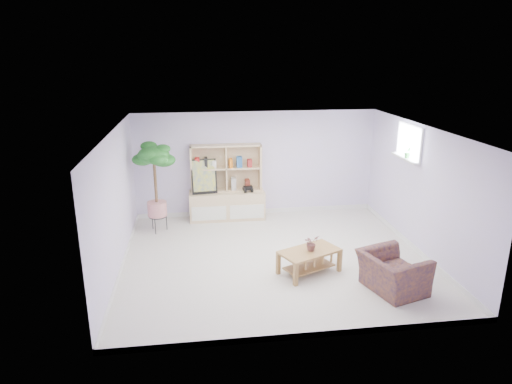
{
  "coord_description": "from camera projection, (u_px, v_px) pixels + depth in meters",
  "views": [
    {
      "loc": [
        -1.38,
        -7.59,
        3.67
      ],
      "look_at": [
        -0.28,
        0.51,
        1.14
      ],
      "focal_mm": 32.0,
      "sensor_mm": 36.0,
      "label": 1
    }
  ],
  "objects": [
    {
      "name": "toy_truck",
      "position": [
        248.0,
        189.0,
        10.27
      ],
      "size": [
        0.31,
        0.23,
        0.15
      ],
      "primitive_type": null,
      "rotation": [
        0.0,
        0.0,
        0.13
      ],
      "color": "black",
      "rests_on": "storage_unit"
    },
    {
      "name": "poster",
      "position": [
        204.0,
        177.0,
        10.07
      ],
      "size": [
        0.57,
        0.2,
        0.77
      ],
      "primitive_type": null,
      "rotation": [
        0.0,
        0.0,
        0.12
      ],
      "color": "#FFF118",
      "rests_on": "storage_unit"
    },
    {
      "name": "storage_unit",
      "position": [
        227.0,
        183.0,
        10.23
      ],
      "size": [
        1.7,
        0.57,
        1.7
      ],
      "primitive_type": null,
      "color": "#E1BC85",
      "rests_on": "floor"
    },
    {
      "name": "sill_plant",
      "position": [
        408.0,
        152.0,
        8.76
      ],
      "size": [
        0.14,
        0.13,
        0.23
      ],
      "primitive_type": "imported",
      "rotation": [
        0.0,
        0.0,
        0.22
      ],
      "color": "#1A6E1E",
      "rests_on": "window_sill"
    },
    {
      "name": "window_sill",
      "position": [
        405.0,
        158.0,
        8.87
      ],
      "size": [
        0.14,
        1.0,
        0.04
      ],
      "primitive_type": "cube",
      "color": "white",
      "rests_on": "walls"
    },
    {
      "name": "ceiling",
      "position": [
        276.0,
        130.0,
        7.74
      ],
      "size": [
        5.5,
        5.0,
        0.01
      ],
      "primitive_type": "cube",
      "color": "white",
      "rests_on": "walls"
    },
    {
      "name": "coffee_table",
      "position": [
        309.0,
        261.0,
        7.85
      ],
      "size": [
        1.16,
        0.93,
        0.42
      ],
      "primitive_type": null,
      "rotation": [
        0.0,
        0.0,
        0.43
      ],
      "color": "olive",
      "rests_on": "floor"
    },
    {
      "name": "walls",
      "position": [
        275.0,
        197.0,
        8.1
      ],
      "size": [
        5.51,
        5.01,
        2.4
      ],
      "color": "silver",
      "rests_on": "floor"
    },
    {
      "name": "floor_tree",
      "position": [
        156.0,
        188.0,
        9.45
      ],
      "size": [
        0.86,
        0.86,
        1.91
      ],
      "primitive_type": null,
      "rotation": [
        0.0,
        0.0,
        0.26
      ],
      "color": "#1A6E1E",
      "rests_on": "floor"
    },
    {
      "name": "table_plant",
      "position": [
        311.0,
        243.0,
        7.76
      ],
      "size": [
        0.32,
        0.3,
        0.27
      ],
      "primitive_type": "imported",
      "rotation": [
        0.0,
        0.0,
        0.54
      ],
      "color": "#247230",
      "rests_on": "coffee_table"
    },
    {
      "name": "window",
      "position": [
        410.0,
        142.0,
        8.78
      ],
      "size": [
        0.1,
        0.98,
        0.68
      ],
      "primitive_type": null,
      "color": "#C1D7FF",
      "rests_on": "walls"
    },
    {
      "name": "armchair",
      "position": [
        393.0,
        270.0,
        7.22
      ],
      "size": [
        1.08,
        1.16,
        0.71
      ],
      "primitive_type": "imported",
      "rotation": [
        0.0,
        0.0,
        1.87
      ],
      "color": "#14153E",
      "rests_on": "floor"
    },
    {
      "name": "baseboard",
      "position": [
        274.0,
        256.0,
        8.44
      ],
      "size": [
        5.5,
        5.0,
        0.1
      ],
      "primitive_type": null,
      "color": "white",
      "rests_on": "floor"
    },
    {
      "name": "floor",
      "position": [
        274.0,
        258.0,
        8.45
      ],
      "size": [
        5.5,
        5.0,
        0.01
      ],
      "primitive_type": "cube",
      "color": "beige",
      "rests_on": "ground"
    }
  ]
}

